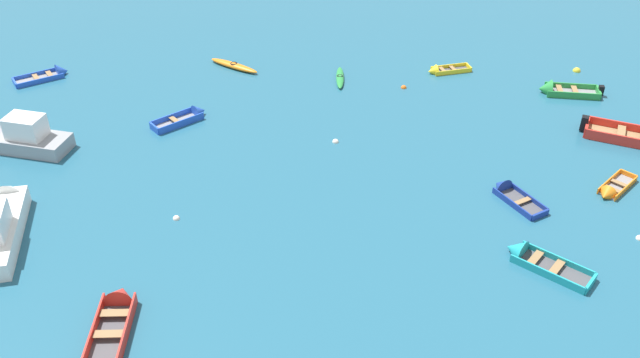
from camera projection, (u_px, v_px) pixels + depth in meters
name	position (u px, v px, depth m)	size (l,w,h in m)	color
kayak_green_foreground_center	(340.00, 78.00, 40.86)	(0.63, 2.90, 0.27)	#288C3D
rowboat_blue_midfield_left	(189.00, 116.00, 36.83)	(3.05, 2.66, 0.90)	gray
rowboat_orange_back_row_center	(611.00, 191.00, 31.10)	(2.51, 2.42, 0.79)	gray
rowboat_deep_blue_midfield_right	(508.00, 192.00, 31.04)	(2.19, 2.99, 0.95)	#4C4C51
motor_launch_grey_cluster_outer	(13.00, 137.00, 34.20)	(5.84, 3.07, 2.19)	gray
rowboat_turquoise_outer_left	(530.00, 257.00, 27.26)	(3.37, 3.15, 1.06)	#4C4C51
rowboat_yellow_center	(440.00, 71.00, 41.66)	(2.84, 1.37, 0.77)	#4C4C51
rowboat_green_back_row_left	(558.00, 90.00, 39.34)	(3.68, 1.77, 1.15)	gray
rowboat_blue_near_left	(54.00, 74.00, 41.22)	(3.28, 2.55, 1.04)	gray
kayak_orange_distant_center	(234.00, 66.00, 42.18)	(3.29, 2.58, 0.34)	orange
rowboat_red_back_row_right	(116.00, 314.00, 24.62)	(1.26, 3.99, 1.11)	#4C4C51
mooring_buoy_trailing	(640.00, 239.00, 28.48)	(0.33, 0.33, 0.33)	silver
mooring_buoy_far_field	(176.00, 219.00, 29.61)	(0.31, 0.31, 0.31)	silver
mooring_buoy_midfield	(577.00, 71.00, 41.89)	(0.47, 0.47, 0.47)	yellow
mooring_buoy_near_foreground	(404.00, 88.00, 40.01)	(0.34, 0.34, 0.34)	orange
mooring_buoy_central	(336.00, 142.00, 34.93)	(0.34, 0.34, 0.34)	silver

